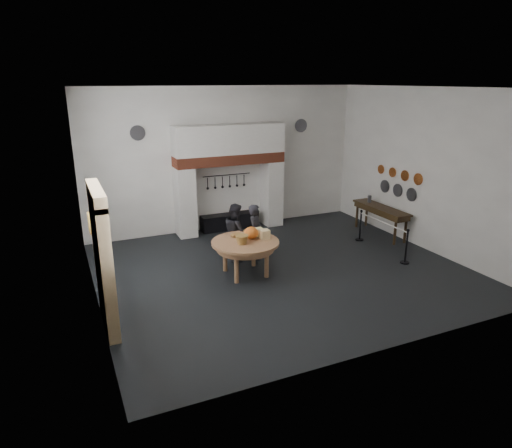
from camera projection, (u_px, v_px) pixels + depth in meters
name	position (u px, v px, depth m)	size (l,w,h in m)	color
floor	(281.00, 270.00, 11.73)	(9.00, 8.00, 0.02)	black
ceiling	(285.00, 87.00, 10.37)	(9.00, 8.00, 0.02)	silver
wall_back	(226.00, 159.00, 14.53)	(9.00, 0.02, 4.50)	white
wall_front	(393.00, 233.00, 7.57)	(9.00, 0.02, 4.50)	white
wall_left	(87.00, 204.00, 9.30)	(0.02, 8.00, 4.50)	white
wall_right	(426.00, 170.00, 12.79)	(0.02, 8.00, 4.50)	white
chimney_pier_left	(185.00, 202.00, 14.01)	(0.55, 0.70, 2.15)	silver
chimney_pier_right	(272.00, 193.00, 15.15)	(0.55, 0.70, 2.15)	silver
hearth_brick_band	(229.00, 159.00, 14.21)	(3.50, 0.72, 0.32)	#9E442B
chimney_hood	(229.00, 139.00, 14.02)	(3.50, 0.70, 0.90)	silver
iron_range	(230.00, 221.00, 14.89)	(1.90, 0.45, 0.50)	black
utensil_rail	(227.00, 175.00, 14.61)	(0.02, 0.02, 1.60)	black
door_recess	(99.00, 266.00, 8.75)	(0.04, 1.10, 2.50)	black
door_jamb_near	(108.00, 277.00, 8.16)	(0.22, 0.30, 2.60)	tan
door_jamb_far	(99.00, 251.00, 9.38)	(0.22, 0.30, 2.60)	tan
door_lintel	(96.00, 195.00, 8.36)	(0.22, 1.70, 0.30)	tan
wall_plaque	(90.00, 223.00, 10.22)	(0.05, 0.34, 0.44)	gold
work_table	(245.00, 242.00, 11.23)	(1.68, 1.68, 0.07)	#AC7551
pumpkin	(251.00, 233.00, 11.34)	(0.36, 0.36, 0.31)	orange
cheese_block_big	(265.00, 234.00, 11.34)	(0.22, 0.22, 0.24)	#FFDC98
cheese_block_small	(259.00, 232.00, 11.60)	(0.18, 0.18, 0.20)	#FEEE98
wicker_basket	(242.00, 240.00, 11.00)	(0.32, 0.32, 0.22)	olive
bread_loaf	(236.00, 235.00, 11.47)	(0.31, 0.18, 0.13)	olive
visitor_near	(256.00, 234.00, 12.00)	(0.58, 0.38, 1.59)	black
visitor_far	(236.00, 232.00, 12.20)	(0.76, 0.59, 1.56)	black
side_table	(381.00, 208.00, 14.15)	(0.55, 2.20, 0.06)	#362613
pewter_jug	(369.00, 199.00, 14.63)	(0.12, 0.12, 0.22)	#555459
copper_pan_a	(418.00, 179.00, 13.04)	(0.34, 0.34, 0.03)	#C6662D
copper_pan_b	(405.00, 176.00, 13.52)	(0.32, 0.32, 0.03)	#C6662D
copper_pan_c	(393.00, 172.00, 14.00)	(0.30, 0.30, 0.03)	#C6662D
copper_pan_d	(381.00, 169.00, 14.48)	(0.28, 0.28, 0.03)	#C6662D
pewter_plate_left	(411.00, 195.00, 13.37)	(0.40, 0.40, 0.03)	#4C4C51
pewter_plate_mid	(398.00, 190.00, 13.89)	(0.40, 0.40, 0.03)	#4C4C51
pewter_plate_right	(385.00, 186.00, 14.41)	(0.40, 0.40, 0.03)	#4C4C51
pewter_plate_back_left	(138.00, 133.00, 13.16)	(0.44, 0.44, 0.03)	#4C4C51
pewter_plate_back_right	(301.00, 126.00, 15.26)	(0.44, 0.44, 0.03)	#4C4C51
barrier_post_near	(406.00, 247.00, 12.03)	(0.05, 0.05, 0.90)	black
barrier_post_far	(360.00, 226.00, 13.77)	(0.05, 0.05, 0.90)	black
barrier_rope	(383.00, 222.00, 12.78)	(0.04, 0.04, 2.00)	silver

